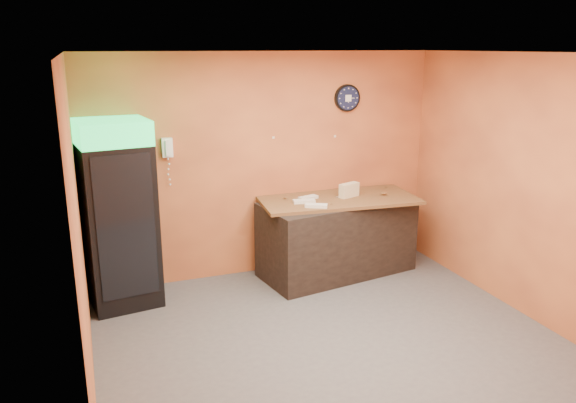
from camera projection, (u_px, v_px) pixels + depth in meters
name	position (u px, v px, depth m)	size (l,w,h in m)	color
floor	(330.00, 340.00, 5.65)	(4.50, 4.50, 0.00)	#47474C
back_wall	(266.00, 165.00, 7.08)	(4.50, 0.02, 2.80)	orange
left_wall	(79.00, 233.00, 4.52)	(0.02, 4.00, 2.80)	orange
right_wall	(523.00, 186.00, 6.03)	(0.02, 4.00, 2.80)	orange
ceiling	(336.00, 53.00, 4.90)	(4.50, 4.00, 0.02)	white
beverage_cooler	(118.00, 217.00, 6.20)	(0.83, 0.84, 2.10)	black
prep_counter	(337.00, 237.00, 7.21)	(1.94, 0.86, 0.97)	black
wall_clock	(347.00, 98.00, 7.21)	(0.35, 0.06, 0.35)	black
wall_phone	(167.00, 148.00, 6.54)	(0.12, 0.11, 0.23)	white
butcher_paper	(338.00, 199.00, 7.08)	(1.97, 0.93, 0.04)	brown
sub_roll_stack	(349.00, 190.00, 7.08)	(0.30, 0.19, 0.18)	beige
wrapped_sandwich_left	(304.00, 201.00, 6.84)	(0.27, 0.11, 0.04)	silver
wrapped_sandwich_mid	(316.00, 206.00, 6.65)	(0.26, 0.10, 0.04)	silver
wrapped_sandwich_right	(308.00, 198.00, 7.00)	(0.25, 0.10, 0.04)	silver
kitchen_tool	(347.00, 195.00, 7.09)	(0.06, 0.06, 0.06)	silver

